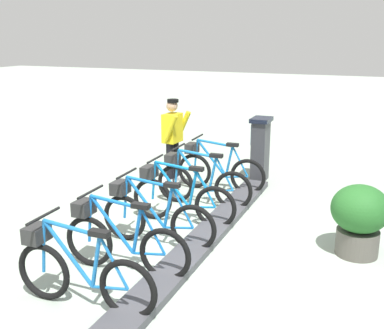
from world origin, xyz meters
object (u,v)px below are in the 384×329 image
bike_docked_0 (217,169)px  bike_docked_3 (153,216)px  payment_kiosk (260,148)px  planter_bush (360,217)px  worker_near_rack (173,138)px  bike_docked_5 (78,271)px  bike_docked_4 (120,240)px  bike_docked_2 (179,197)px  bike_docked_1 (200,181)px

bike_docked_0 → bike_docked_3: 2.62m
payment_kiosk → planter_bush: payment_kiosk is taller
worker_near_rack → bike_docked_0: bearing=170.6°
worker_near_rack → bike_docked_5: bearing=102.2°
bike_docked_5 → bike_docked_4: bearing=-90.0°
bike_docked_4 → planter_bush: size_ratio=1.77×
bike_docked_5 → planter_bush: bike_docked_5 is taller
bike_docked_2 → planter_bush: size_ratio=1.77×
bike_docked_2 → bike_docked_5: bearing=90.0°
bike_docked_1 → bike_docked_5: 3.49m
bike_docked_3 → planter_bush: bearing=-163.9°
bike_docked_3 → bike_docked_5: (0.00, 1.74, 0.00)m
payment_kiosk → bike_docked_3: size_ratio=0.74×
payment_kiosk → bike_docked_2: 2.76m
bike_docked_3 → payment_kiosk: bearing=-99.1°
bike_docked_3 → planter_bush: size_ratio=1.77×
bike_docked_5 → worker_near_rack: bearing=-77.8°
bike_docked_2 → bike_docked_3: bearing=90.0°
bike_docked_2 → bike_docked_0: bearing=-90.0°
bike_docked_1 → bike_docked_2: bearing=90.0°
bike_docked_2 → bike_docked_4: same height
payment_kiosk → bike_docked_1: 1.92m
bike_docked_2 → bike_docked_3: 0.87m
bike_docked_0 → planter_bush: 3.24m
payment_kiosk → bike_docked_5: 5.34m
bike_docked_1 → bike_docked_4: (0.00, 2.62, 0.00)m
bike_docked_0 → bike_docked_1: same height
bike_docked_2 → worker_near_rack: (0.98, -1.91, 0.48)m
bike_docked_1 → worker_near_rack: (0.98, -1.03, 0.48)m
payment_kiosk → bike_docked_0: bearing=58.9°
payment_kiosk → planter_bush: size_ratio=1.32×
bike_docked_1 → bike_docked_3: size_ratio=1.00×
bike_docked_4 → bike_docked_0: bearing=-90.0°
bike_docked_1 → bike_docked_3: bearing=90.0°
bike_docked_4 → bike_docked_1: bearing=-90.0°
planter_bush → worker_near_rack: bearing=-28.9°
bike_docked_0 → bike_docked_3: (0.00, 2.62, 0.00)m
bike_docked_4 → planter_bush: (-2.66, -1.64, 0.11)m
worker_near_rack → planter_bush: bearing=151.1°
bike_docked_0 → bike_docked_2: size_ratio=1.00×
bike_docked_1 → bike_docked_2: (0.00, 0.87, 0.00)m
bike_docked_3 → bike_docked_5: bearing=90.0°
bike_docked_2 → worker_near_rack: 2.20m
worker_near_rack → payment_kiosk: bearing=-153.2°
bike_docked_4 → bike_docked_5: bearing=90.0°
bike_docked_1 → worker_near_rack: size_ratio=1.04×
payment_kiosk → bike_docked_4: 4.48m
bike_docked_3 → bike_docked_5: 1.74m
payment_kiosk → bike_docked_0: (0.57, 0.95, -0.24)m
bike_docked_2 → bike_docked_5: (0.00, 2.62, 0.00)m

